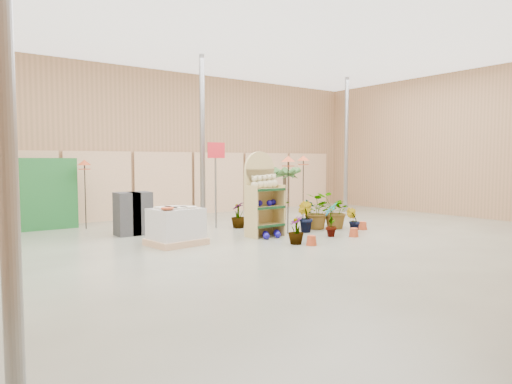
{
  "coord_description": "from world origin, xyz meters",
  "views": [
    {
      "loc": [
        -5.97,
        -7.12,
        1.75
      ],
      "look_at": [
        0.3,
        1.5,
        1.0
      ],
      "focal_mm": 32.0,
      "sensor_mm": 36.0,
      "label": 1
    }
  ],
  "objects_px": {
    "pallet_stack": "(176,226)",
    "potted_plant_2": "(318,211)",
    "display_shelf": "(262,197)",
    "bird_table_front": "(288,162)"
  },
  "relations": [
    {
      "from": "pallet_stack",
      "to": "potted_plant_2",
      "type": "bearing_deg",
      "value": -9.5
    },
    {
      "from": "display_shelf",
      "to": "pallet_stack",
      "type": "bearing_deg",
      "value": 176.44
    },
    {
      "from": "display_shelf",
      "to": "potted_plant_2",
      "type": "bearing_deg",
      "value": -1.43
    },
    {
      "from": "pallet_stack",
      "to": "potted_plant_2",
      "type": "relative_size",
      "value": 1.3
    },
    {
      "from": "display_shelf",
      "to": "potted_plant_2",
      "type": "distance_m",
      "value": 1.81
    },
    {
      "from": "display_shelf",
      "to": "potted_plant_2",
      "type": "relative_size",
      "value": 2.16
    },
    {
      "from": "potted_plant_2",
      "to": "display_shelf",
      "type": "bearing_deg",
      "value": 178.66
    },
    {
      "from": "display_shelf",
      "to": "pallet_stack",
      "type": "relative_size",
      "value": 1.67
    },
    {
      "from": "display_shelf",
      "to": "bird_table_front",
      "type": "bearing_deg",
      "value": -9.96
    },
    {
      "from": "display_shelf",
      "to": "pallet_stack",
      "type": "height_order",
      "value": "display_shelf"
    }
  ]
}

